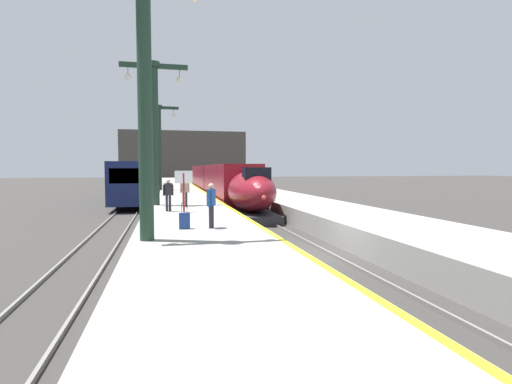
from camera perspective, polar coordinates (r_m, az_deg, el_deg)
ground_plane at (r=15.41m, az=7.65°, el=-8.96°), size 260.00×260.00×0.00m
platform_left at (r=38.95m, az=-11.04°, el=-0.67°), size 4.80×110.00×1.05m
platform_right at (r=40.04m, az=0.62°, el=-0.50°), size 4.80×110.00×1.05m
platform_left_safety_stripe at (r=39.06m, az=-7.71°, el=0.15°), size 0.20×107.80×0.01m
rail_main_left at (r=41.95m, az=-6.65°, el=-0.97°), size 0.08×110.00×0.12m
rail_main_right at (r=42.14m, az=-4.62°, el=-0.94°), size 0.08×110.00×0.12m
rail_secondary_left at (r=41.86m, az=-17.74°, el=-1.13°), size 0.08×110.00×0.12m
rail_secondary_right at (r=41.76m, az=-15.69°, el=-1.10°), size 0.08×110.00×0.12m
highspeed_train_main at (r=40.09m, az=-5.31°, el=1.50°), size 2.92×38.11×3.60m
regional_train_adjacent at (r=47.90m, az=-16.27°, el=1.94°), size 2.85×36.60×3.80m
station_column_near at (r=13.05m, az=-15.83°, el=16.33°), size 4.00×0.68×8.56m
station_column_mid at (r=24.98m, az=-14.42°, el=10.20°), size 4.00×0.68×8.62m
station_column_far at (r=41.95m, az=-13.82°, el=7.47°), size 4.00×0.68×8.66m
passenger_near_edge at (r=14.89m, az=-6.49°, el=-1.44°), size 0.37×0.52×1.69m
passenger_mid_platform at (r=21.09m, az=-12.57°, el=-0.05°), size 0.54×0.34×1.69m
passenger_far_waiting at (r=23.37m, az=-10.25°, el=0.32°), size 0.55×0.32×1.69m
rolling_suitcase at (r=14.93m, az=-10.30°, el=-4.10°), size 0.40×0.22×0.98m
departure_info_board at (r=20.49m, az=-10.41°, el=1.32°), size 0.90×0.10×2.12m
terminus_back_wall at (r=116.26m, az=-10.35°, el=5.26°), size 36.00×2.00×14.00m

